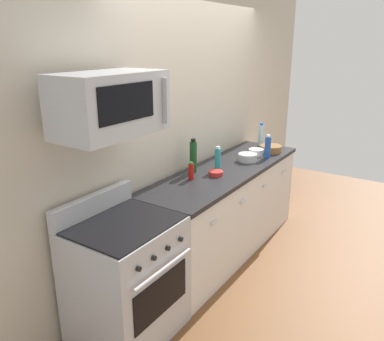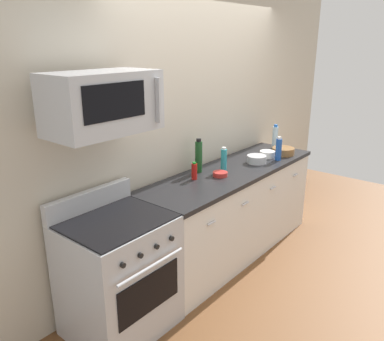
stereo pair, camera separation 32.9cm
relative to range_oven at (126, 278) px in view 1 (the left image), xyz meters
name	(u,v)px [view 1 (the left image)]	position (x,y,z in m)	size (l,w,h in m)	color
ground_plane	(224,249)	(1.50, 0.00, -0.47)	(6.41, 6.41, 0.00)	brown
back_wall	(192,121)	(1.50, 0.41, 0.88)	(5.34, 0.10, 2.70)	beige
counter_unit	(225,210)	(1.50, 0.00, -0.01)	(2.25, 0.66, 0.92)	silver
range_oven	(126,278)	(0.00, 0.00, 0.00)	(0.76, 0.69, 1.07)	#B7BABF
microwave	(110,104)	(0.00, 0.04, 1.28)	(0.74, 0.44, 0.40)	#B7BABF
bottle_dish_soap	(218,159)	(1.40, 0.04, 0.56)	(0.06, 0.06, 0.24)	teal
bottle_water_clear	(261,135)	(2.49, 0.07, 0.59)	(0.06, 0.06, 0.28)	silver
bottle_soda_blue	(268,147)	(2.08, -0.20, 0.57)	(0.06, 0.06, 0.25)	#1E4CA5
bottle_wine_green	(193,156)	(1.22, 0.21, 0.61)	(0.07, 0.07, 0.33)	#19471E
bottle_hot_sauce_red	(191,171)	(1.03, 0.11, 0.53)	(0.05, 0.05, 0.16)	#B21914
bowl_wooden_salad	(271,148)	(2.31, -0.14, 0.49)	(0.25, 0.25, 0.08)	brown
bowl_white_ceramic	(256,152)	(2.10, -0.06, 0.49)	(0.17, 0.17, 0.07)	white
bowl_red_small	(216,173)	(1.25, -0.03, 0.47)	(0.14, 0.14, 0.04)	#B72D28
bowl_steel_prep	(247,157)	(1.84, -0.07, 0.49)	(0.20, 0.20, 0.08)	#B2B5BA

